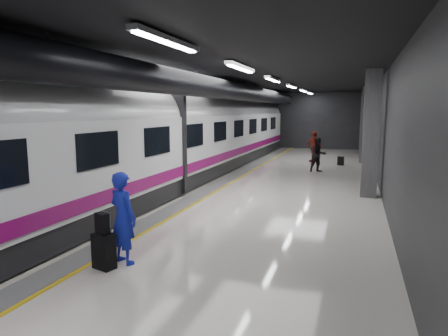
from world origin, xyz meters
The scene contains 9 objects.
ground centered at (0.00, 0.00, 0.00)m, with size 40.00×40.00×0.00m, color beige.
platform_hall centered at (-0.29, 0.96, 3.54)m, with size 10.02×40.02×4.51m.
train centered at (-3.25, 0.00, 2.07)m, with size 3.05×38.00×4.05m.
traveler_main centered at (-0.34, -6.30, 0.94)m, with size 0.69×0.45×1.88m, color #191DBF.
suitcase_main centered at (-0.55, -6.69, 0.35)m, with size 0.43×0.27×0.71m, color black.
shoulder_bag centered at (-0.57, -6.67, 0.91)m, with size 0.30×0.16×0.40m, color black.
traveler_far_a centered at (2.28, 7.33, 0.87)m, with size 0.84×0.66×1.74m, color black.
traveler_far_b centered at (1.65, 11.44, 0.93)m, with size 1.09×0.45×1.85m, color maroon.
suitcase_far centered at (3.28, 10.31, 0.25)m, with size 0.34×0.22×0.49m, color black.
Camera 1 is at (4.05, -13.07, 3.09)m, focal length 32.00 mm.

